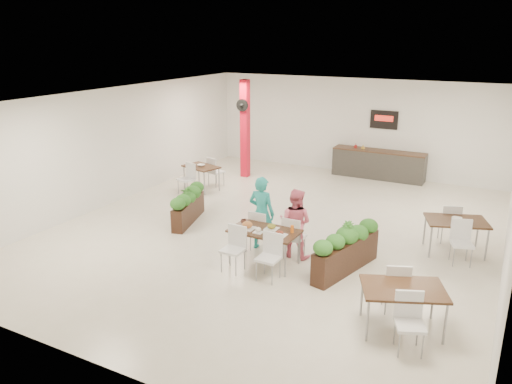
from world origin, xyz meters
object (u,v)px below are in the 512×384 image
Objects in this scene: diner_woman at (295,223)px; side_table_b at (456,225)px; planter_left at (188,203)px; red_column at (245,128)px; side_table_c at (403,294)px; service_counter at (378,164)px; planter_right at (346,248)px; side_table_a at (201,170)px; diner_man at (262,213)px; main_table at (264,235)px.

side_table_b is (3.01, 1.79, -0.12)m from diner_woman.
planter_left reaches higher than side_table_b.
red_column is at bearing 135.76° from side_table_b.
planter_left is 6.33m from side_table_c.
service_counter is 7.20m from planter_right.
diner_woman reaches higher than side_table_c.
service_counter is 1.79× the size of side_table_a.
planter_left is at bearing -13.59° from diner_man.
red_column is at bearing 100.08° from planter_left.
diner_man is 3.89m from side_table_c.
main_table is 3.26m from side_table_c.
planter_left is at bearing -79.92° from red_column.
red_column is at bearing 134.75° from planter_right.
diner_woman is at bearing -11.07° from planter_left.
side_table_b is at bearing 47.89° from planter_right.
red_column is 6.80m from main_table.
side_table_c is at bearing -22.53° from planter_left.
service_counter is 7.57m from main_table.
side_table_a is 1.01× the size of side_table_c.
red_column reaches higher than diner_man.
red_column is 1.95× the size of main_table.
planter_right is at bearing 171.36° from diner_woman.
diner_woman is 0.86× the size of planter_left.
service_counter reaches higher than diner_man.
red_column is at bearing -155.00° from service_counter.
side_table_c is (1.43, -1.59, 0.12)m from planter_right.
planter_right is at bearing -14.46° from side_table_a.
service_counter is 5.93m from side_table_b.
service_counter reaches higher than side_table_c.
side_table_c is at bearing -73.17° from service_counter.
red_column is 4.56m from service_counter.
side_table_c is at bearing -115.24° from side_table_b.
planter_left is 1.06× the size of side_table_c.
diner_woman is 0.91× the size of side_table_c.
side_table_a is (-4.03, 3.74, -0.02)m from main_table.
service_counter is at bearing 83.88° from side_table_c.
side_table_b is at bearing -59.58° from service_counter.
planter_right reaches higher than side_table_a.
planter_right is 1.20× the size of side_table_b.
planter_right is (4.41, -0.83, 0.01)m from planter_left.
service_counter is 1.71× the size of planter_left.
red_column reaches higher than planter_left.
side_table_b is 3.61m from side_table_c.
planter_right is (1.21, -0.21, -0.24)m from diner_woman.
diner_man is 4.77m from side_table_a.
diner_man is at bearing -174.20° from side_table_b.
planter_right is at bearing -45.25° from red_column.
main_table and side_table_b have the same top height.
main_table is at bearing -93.18° from service_counter.
service_counter is 1.83× the size of main_table.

